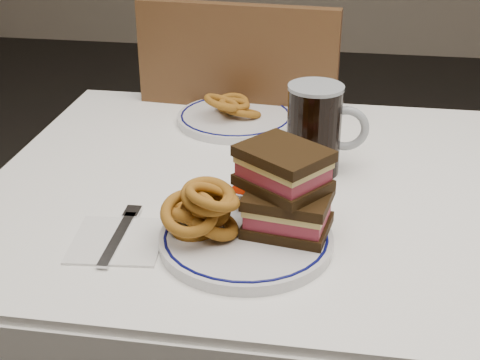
# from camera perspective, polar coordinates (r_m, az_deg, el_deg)

# --- Properties ---
(dining_table) EXTENTS (1.27, 0.87, 0.75)m
(dining_table) POSITION_cam_1_polar(r_m,az_deg,el_deg) (1.25, 8.21, -4.93)
(dining_table) COLOR white
(dining_table) RESTS_ON floor
(chair_far) EXTENTS (0.49, 0.49, 0.99)m
(chair_far) POSITION_cam_1_polar(r_m,az_deg,el_deg) (1.75, 0.70, 1.12)
(chair_far) COLOR #4D2A18
(chair_far) RESTS_ON floor
(main_plate) EXTENTS (0.26, 0.26, 0.02)m
(main_plate) POSITION_cam_1_polar(r_m,az_deg,el_deg) (1.01, 0.51, -5.06)
(main_plate) COLOR silver
(main_plate) RESTS_ON dining_table
(reuben_sandwich) EXTENTS (0.16, 0.15, 0.13)m
(reuben_sandwich) POSITION_cam_1_polar(r_m,az_deg,el_deg) (1.00, 3.91, -0.85)
(reuben_sandwich) COLOR black
(reuben_sandwich) RESTS_ON main_plate
(onion_rings_main) EXTENTS (0.13, 0.12, 0.11)m
(onion_rings_main) POSITION_cam_1_polar(r_m,az_deg,el_deg) (0.99, -3.26, -2.57)
(onion_rings_main) COLOR #69310E
(onion_rings_main) RESTS_ON main_plate
(ketchup_ramekin) EXTENTS (0.05, 0.05, 0.03)m
(ketchup_ramekin) POSITION_cam_1_polar(r_m,az_deg,el_deg) (1.09, 0.36, -1.34)
(ketchup_ramekin) COLOR silver
(ketchup_ramekin) RESTS_ON main_plate
(beer_mug) EXTENTS (0.15, 0.10, 0.17)m
(beer_mug) POSITION_cam_1_polar(r_m,az_deg,el_deg) (1.22, 6.50, 4.37)
(beer_mug) COLOR black
(beer_mug) RESTS_ON dining_table
(far_plate) EXTENTS (0.25, 0.25, 0.02)m
(far_plate) POSITION_cam_1_polar(r_m,az_deg,el_deg) (1.46, -0.38, 5.33)
(far_plate) COLOR silver
(far_plate) RESTS_ON dining_table
(onion_rings_far) EXTENTS (0.13, 0.13, 0.08)m
(onion_rings_far) POSITION_cam_1_polar(r_m,az_deg,el_deg) (1.45, -0.62, 6.35)
(onion_rings_far) COLOR #69310E
(onion_rings_far) RESTS_ON far_plate
(napkin_fork) EXTENTS (0.15, 0.18, 0.01)m
(napkin_fork) POSITION_cam_1_polar(r_m,az_deg,el_deg) (1.05, -10.34, -4.98)
(napkin_fork) COLOR white
(napkin_fork) RESTS_ON dining_table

